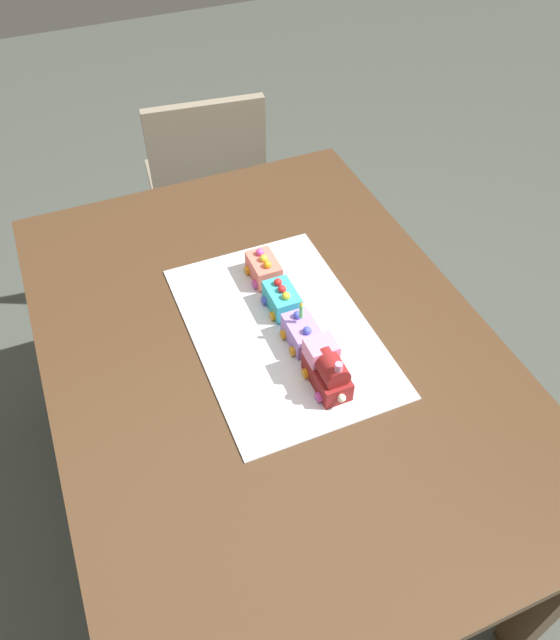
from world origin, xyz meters
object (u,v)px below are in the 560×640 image
chair (206,186)px  dining_table (270,372)px  cake_car_hopper_coral (264,268)px  birthday_candle (301,310)px  cake_locomotive (327,369)px  cake_car_gondola_turquoise (282,299)px  cake_car_tanker_lavender (302,333)px

chair → dining_table: bearing=87.8°
cake_car_hopper_coral → birthday_candle: size_ratio=2.00×
chair → birthday_candle: size_ratio=17.24×
cake_locomotive → cake_car_gondola_turquoise: cake_locomotive is taller
dining_table → cake_locomotive: size_ratio=10.00×
dining_table → chair: size_ratio=1.63×
cake_locomotive → cake_car_gondola_turquoise: 0.25m
chair → cake_car_hopper_coral: chair is taller
birthday_candle → cake_locomotive: bearing=-180.0°
chair → cake_car_gondola_turquoise: size_ratio=8.60×
chair → cake_car_gondola_turquoise: (-0.94, 0.09, 0.30)m
cake_locomotive → cake_car_hopper_coral: 0.37m
chair → birthday_candle: birthday_candle is taller
cake_locomotive → cake_car_hopper_coral: cake_locomotive is taller
chair → cake_locomotive: size_ratio=6.14×
cake_locomotive → cake_car_gondola_turquoise: size_ratio=1.40×
cake_locomotive → birthday_candle: bearing=0.0°
cake_locomotive → cake_car_tanker_lavender: cake_locomotive is taller
cake_car_tanker_lavender → cake_car_hopper_coral: 0.24m
cake_car_gondola_turquoise → birthday_candle: bearing=180.0°
cake_car_hopper_coral → chair: bearing=-6.1°
dining_table → cake_locomotive: (-0.16, -0.07, 0.16)m
cake_locomotive → cake_car_gondola_turquoise: bearing=-0.0°
cake_car_gondola_turquoise → cake_car_tanker_lavender: bearing=180.0°
cake_locomotive → cake_car_tanker_lavender: 0.13m
chair → cake_car_tanker_lavender: size_ratio=8.60×
chair → cake_locomotive: bearing=92.3°
cake_car_hopper_coral → birthday_candle: 0.24m
cake_locomotive → cake_car_hopper_coral: size_ratio=1.40×
cake_locomotive → birthday_candle: birthday_candle is taller
birthday_candle → cake_car_gondola_turquoise: bearing=-0.0°
dining_table → cake_car_gondola_turquoise: 0.18m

